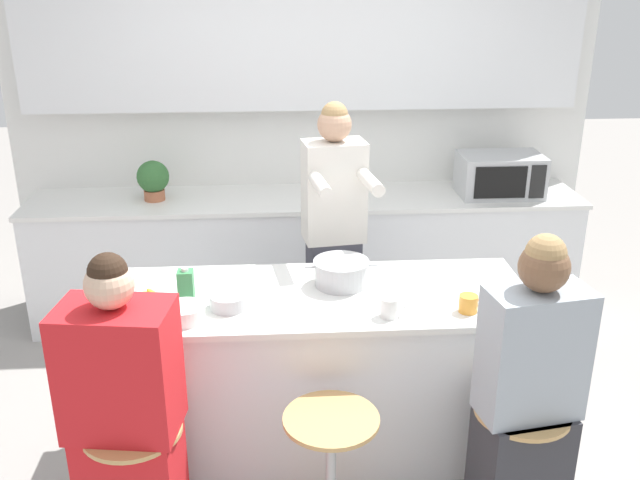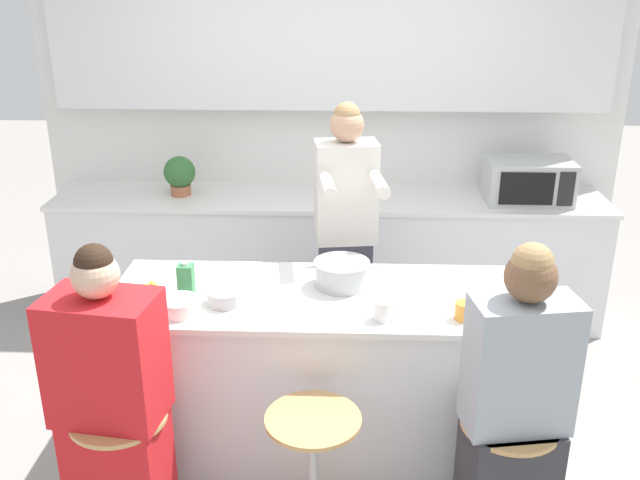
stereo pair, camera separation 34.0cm
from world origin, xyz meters
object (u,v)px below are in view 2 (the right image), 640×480
at_px(person_wrapped_blanket, 112,410).
at_px(fruit_bowl, 225,297).
at_px(kitchen_island, 319,374).
at_px(bar_stool_rightmost, 504,475).
at_px(person_cooking, 345,250).
at_px(person_seated_near, 514,421).
at_px(cooking_pot, 342,274).
at_px(bar_stool_leftmost, 125,469).
at_px(juice_carton, 186,279).
at_px(coffee_cup_near, 465,311).
at_px(potted_plant, 180,174).
at_px(banana_bunch, 149,288).
at_px(coffee_cup_far, 383,310).
at_px(microwave, 528,181).
at_px(bar_stool_center, 313,471).

xyz_separation_m(person_wrapped_blanket, fruit_bowl, (0.40, 0.52, 0.27)).
distance_m(kitchen_island, bar_stool_rightmost, 1.02).
bearing_deg(person_cooking, person_seated_near, -70.18).
bearing_deg(cooking_pot, person_cooking, 88.63).
height_order(bar_stool_leftmost, juice_carton, juice_carton).
relative_size(bar_stool_rightmost, juice_carton, 3.83).
xyz_separation_m(coffee_cup_near, potted_plant, (-1.68, 1.77, 0.09)).
distance_m(person_cooking, banana_bunch, 1.17).
distance_m(coffee_cup_near, coffee_cup_far, 0.37).
relative_size(person_wrapped_blanket, microwave, 2.52).
bearing_deg(person_seated_near, cooking_pot, 124.36).
bearing_deg(person_seated_near, kitchen_island, 132.48).
bearing_deg(bar_stool_rightmost, bar_stool_center, -179.81).
relative_size(bar_stool_center, person_seated_near, 0.45).
height_order(bar_stool_rightmost, person_cooking, person_cooking).
relative_size(bar_stool_leftmost, bar_stool_rightmost, 1.00).
bearing_deg(bar_stool_leftmost, fruit_bowl, 54.80).
distance_m(bar_stool_leftmost, microwave, 3.10).
xyz_separation_m(bar_stool_leftmost, coffee_cup_near, (1.47, 0.42, 0.57)).
bearing_deg(coffee_cup_far, banana_bunch, 167.92).
xyz_separation_m(coffee_cup_far, microwave, (1.03, 1.75, 0.08)).
xyz_separation_m(fruit_bowl, potted_plant, (-0.58, 1.66, 0.10)).
relative_size(bar_stool_rightmost, person_seated_near, 0.45).
relative_size(person_wrapped_blanket, coffee_cup_far, 11.95).
height_order(bar_stool_rightmost, banana_bunch, banana_bunch).
height_order(juice_carton, potted_plant, potted_plant).
bearing_deg(microwave, juice_carton, -142.05).
height_order(bar_stool_leftmost, fruit_bowl, fruit_bowl).
bearing_deg(bar_stool_rightmost, microwave, 76.34).
bearing_deg(fruit_bowl, microwave, 42.69).
distance_m(bar_stool_center, person_seated_near, 0.87).
distance_m(person_seated_near, fruit_bowl, 1.38).
distance_m(person_cooking, coffee_cup_near, 1.06).
bearing_deg(coffee_cup_near, bar_stool_rightmost, -69.20).
xyz_separation_m(bar_stool_leftmost, fruit_bowl, (0.37, 0.53, 0.57)).
bearing_deg(fruit_bowl, juice_carton, 154.82).
height_order(person_wrapped_blanket, coffee_cup_far, person_wrapped_blanket).
xyz_separation_m(bar_stool_leftmost, bar_stool_rightmost, (1.62, 0.02, 0.00)).
xyz_separation_m(bar_stool_center, microwave, (1.32, 2.13, 0.66)).
distance_m(kitchen_island, microwave, 2.09).
xyz_separation_m(kitchen_island, coffee_cup_near, (0.66, -0.23, 0.49)).
relative_size(person_cooking, coffee_cup_near, 14.41).
xyz_separation_m(bar_stool_leftmost, coffee_cup_far, (1.10, 0.40, 0.58)).
bearing_deg(bar_stool_rightmost, cooking_pot, 134.15).
height_order(coffee_cup_far, microwave, microwave).
xyz_separation_m(fruit_bowl, coffee_cup_near, (1.09, -0.11, 0.01)).
height_order(fruit_bowl, potted_plant, potted_plant).
height_order(bar_stool_center, cooking_pot, cooking_pot).
height_order(cooking_pot, coffee_cup_near, cooking_pot).
relative_size(bar_stool_center, juice_carton, 3.83).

